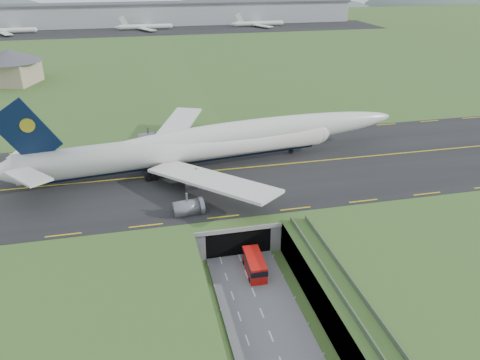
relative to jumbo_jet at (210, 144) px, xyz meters
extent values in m
plane|color=#376026|center=(0.11, -36.12, -11.45)|extent=(900.00, 900.00, 0.00)
cube|color=gray|center=(0.11, -36.12, -8.45)|extent=(800.00, 800.00, 6.00)
cube|color=slate|center=(0.11, -43.62, -11.35)|extent=(12.00, 75.00, 0.20)
cube|color=black|center=(0.11, -3.12, -5.36)|extent=(800.00, 44.00, 0.18)
cube|color=gray|center=(0.11, -17.12, -5.95)|extent=(16.00, 22.00, 1.00)
cube|color=gray|center=(-6.89, -17.12, -8.45)|extent=(2.00, 22.00, 6.00)
cube|color=gray|center=(7.11, -17.12, -8.45)|extent=(2.00, 22.00, 6.00)
cube|color=black|center=(0.11, -22.12, -8.95)|extent=(12.00, 12.00, 5.00)
cube|color=#A8A8A3|center=(0.11, -28.17, -5.85)|extent=(17.00, 0.50, 0.80)
cube|color=#A8A8A3|center=(11.11, -54.62, -5.65)|extent=(3.00, 53.00, 0.50)
cube|color=gray|center=(9.71, -54.62, -4.90)|extent=(0.06, 53.00, 1.00)
cube|color=gray|center=(12.51, -54.62, -4.90)|extent=(0.06, 53.00, 1.00)
cylinder|color=#A8A8A3|center=(11.11, -52.12, -8.65)|extent=(0.90, 0.90, 5.60)
cylinder|color=#A8A8A3|center=(11.11, -40.12, -8.65)|extent=(0.90, 0.90, 5.60)
cylinder|color=silver|center=(-6.71, -0.87, -0.29)|extent=(68.05, 15.04, 6.38)
sphere|color=silver|center=(26.91, 3.49, -0.29)|extent=(7.00, 7.00, 6.25)
ellipsoid|color=silver|center=(11.44, 1.48, 1.15)|extent=(73.29, 15.22, 6.70)
ellipsoid|color=black|center=(25.92, 3.36, 0.51)|extent=(4.79, 3.34, 2.23)
cylinder|color=black|center=(-6.71, -0.87, -2.78)|extent=(64.21, 10.93, 2.68)
cube|color=silver|center=(-6.78, 15.20, -1.29)|extent=(17.93, 30.26, 2.68)
cube|color=silver|center=(-38.31, 2.57, 1.21)|extent=(8.06, 11.85, 1.02)
cube|color=silver|center=(-2.68, -16.43, -1.29)|extent=(23.68, 27.98, 2.68)
cube|color=silver|center=(-36.39, -12.26, 1.21)|extent=(10.01, 11.54, 1.02)
cube|color=black|center=(-36.86, -4.78, 7.19)|extent=(12.65, 2.22, 14.11)
cylinder|color=gold|center=(-36.37, -4.71, 8.68)|extent=(2.86, 1.05, 2.79)
cylinder|color=slate|center=(-7.21, 8.62, -4.38)|extent=(5.56, 3.93, 3.29)
cylinder|color=slate|center=(-13.22, 18.39, -4.38)|extent=(5.56, 3.93, 3.29)
cylinder|color=slate|center=(-4.77, -10.17, -4.38)|extent=(5.56, 3.93, 3.29)
cylinder|color=slate|center=(-8.10, -21.15, -4.38)|extent=(5.56, 3.93, 3.29)
cylinder|color=black|center=(20.18, 2.62, -4.72)|extent=(1.15, 0.64, 1.10)
cube|color=black|center=(-11.16, -1.45, -4.58)|extent=(6.83, 7.69, 1.40)
cube|color=red|center=(1.62, -33.79, -9.73)|extent=(3.11, 7.69, 3.04)
cube|color=black|center=(1.62, -33.79, -9.13)|extent=(3.17, 7.79, 1.01)
cube|color=black|center=(1.62, -33.79, -11.00)|extent=(2.89, 7.18, 0.51)
cylinder|color=black|center=(0.22, -36.27, -10.90)|extent=(0.39, 0.92, 0.91)
cylinder|color=black|center=(0.40, -31.21, -10.90)|extent=(0.39, 0.92, 0.91)
cylinder|color=black|center=(2.85, -36.36, -10.90)|extent=(0.39, 0.92, 0.91)
cylinder|color=black|center=(3.03, -31.31, -10.90)|extent=(0.39, 0.92, 0.91)
cube|color=tan|center=(-60.16, 94.84, -1.14)|extent=(20.56, 20.56, 8.64)
cone|color=#4C4C51|center=(-60.16, 94.84, 5.34)|extent=(30.16, 30.16, 4.32)
cube|color=#B2B2B2|center=(0.11, 263.88, 2.05)|extent=(300.00, 22.00, 15.00)
cube|color=#4C4C51|center=(0.11, 263.88, 9.55)|extent=(302.00, 24.00, 1.20)
cube|color=black|center=(0.11, 233.88, -5.31)|extent=(320.00, 50.00, 0.08)
cylinder|color=silver|center=(-91.57, 238.88, -3.27)|extent=(34.00, 3.20, 3.20)
cylinder|color=silver|center=(-4.27, 238.88, -3.27)|extent=(34.00, 3.20, 3.20)
cylinder|color=silver|center=(75.26, 238.88, -3.27)|extent=(34.00, 3.20, 3.20)
ellipsoid|color=#4E5E57|center=(120.11, 393.88, -15.45)|extent=(260.00, 91.00, 44.00)
ellipsoid|color=#4E5E57|center=(320.11, 393.88, -15.45)|extent=(180.00, 63.00, 60.00)
camera|label=1|loc=(-15.63, -97.78, 37.46)|focal=35.00mm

